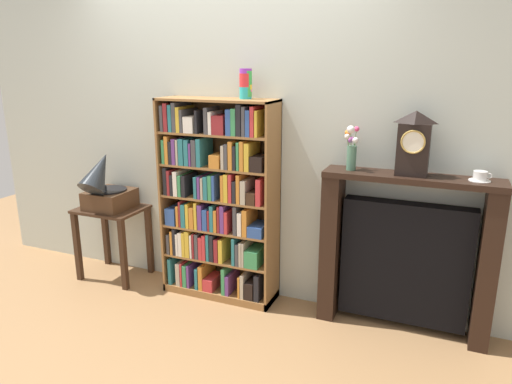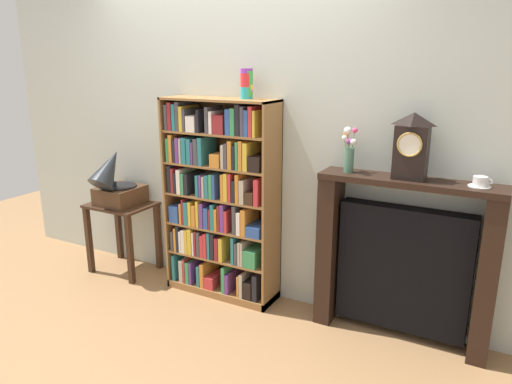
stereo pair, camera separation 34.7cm
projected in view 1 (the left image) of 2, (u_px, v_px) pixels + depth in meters
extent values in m
cube|color=#997047|center=(216.00, 299.00, 3.78)|extent=(8.16, 6.40, 0.02)
cube|color=beige|center=(252.00, 134.00, 3.61)|extent=(5.16, 0.08, 2.60)
cube|color=olive|center=(170.00, 195.00, 3.82)|extent=(0.02, 0.30, 1.57)
cube|color=olive|center=(273.00, 208.00, 3.48)|extent=(0.02, 0.30, 1.57)
cube|color=brown|center=(227.00, 196.00, 3.78)|extent=(0.92, 0.01, 1.57)
cube|color=olive|center=(217.00, 100.00, 3.44)|extent=(0.92, 0.30, 0.02)
cube|color=olive|center=(221.00, 290.00, 3.85)|extent=(0.92, 0.30, 0.06)
cube|color=teal|center=(177.00, 267.00, 3.95)|extent=(0.03, 0.25, 0.22)
cube|color=#B2A893|center=(185.00, 270.00, 3.92)|extent=(0.04, 0.24, 0.19)
cube|color=#C63338|center=(187.00, 271.00, 3.90)|extent=(0.02, 0.22, 0.20)
cube|color=#388E56|center=(191.00, 272.00, 3.89)|extent=(0.03, 0.22, 0.18)
cube|color=#663884|center=(195.00, 272.00, 3.89)|extent=(0.02, 0.24, 0.19)
cube|color=teal|center=(202.00, 275.00, 3.84)|extent=(0.03, 0.20, 0.18)
cube|color=orange|center=(207.00, 273.00, 3.84)|extent=(0.03, 0.24, 0.20)
cube|color=#C63338|center=(213.00, 282.00, 3.81)|extent=(0.08, 0.20, 0.10)
cube|color=#388E56|center=(230.00, 276.00, 3.77)|extent=(0.03, 0.26, 0.22)
cube|color=#663884|center=(232.00, 281.00, 3.75)|extent=(0.03, 0.23, 0.16)
cube|color=orange|center=(245.00, 282.00, 3.72)|extent=(0.02, 0.25, 0.17)
cube|color=#B2A893|center=(248.00, 281.00, 3.72)|extent=(0.03, 0.25, 0.19)
cube|color=black|center=(252.00, 288.00, 3.66)|extent=(0.07, 0.17, 0.14)
cube|color=black|center=(262.00, 283.00, 3.66)|extent=(0.04, 0.24, 0.21)
cube|color=olive|center=(220.00, 257.00, 3.78)|extent=(0.88, 0.28, 0.02)
cube|color=#424247|center=(175.00, 241.00, 3.87)|extent=(0.03, 0.22, 0.17)
cube|color=orange|center=(179.00, 239.00, 3.87)|extent=(0.02, 0.25, 0.20)
cube|color=black|center=(181.00, 238.00, 3.85)|extent=(0.02, 0.22, 0.22)
cube|color=white|center=(184.00, 240.00, 3.85)|extent=(0.02, 0.25, 0.18)
cube|color=white|center=(188.00, 240.00, 3.84)|extent=(0.03, 0.25, 0.20)
cube|color=gold|center=(190.00, 241.00, 3.81)|extent=(0.03, 0.21, 0.20)
cube|color=gold|center=(194.00, 240.00, 3.82)|extent=(0.04, 0.25, 0.22)
cube|color=white|center=(197.00, 243.00, 3.79)|extent=(0.02, 0.22, 0.19)
cube|color=maroon|center=(200.00, 242.00, 3.79)|extent=(0.02, 0.24, 0.20)
cube|color=#424247|center=(202.00, 243.00, 3.77)|extent=(0.03, 0.22, 0.20)
cube|color=#C63338|center=(206.00, 245.00, 3.76)|extent=(0.03, 0.22, 0.18)
cube|color=#C63338|center=(210.00, 244.00, 3.75)|extent=(0.03, 0.22, 0.20)
cube|color=teal|center=(214.00, 244.00, 3.74)|extent=(0.02, 0.24, 0.22)
cube|color=black|center=(217.00, 245.00, 3.72)|extent=(0.03, 0.21, 0.22)
cube|color=maroon|center=(221.00, 248.00, 3.70)|extent=(0.03, 0.20, 0.19)
cube|color=gold|center=(227.00, 247.00, 3.70)|extent=(0.03, 0.24, 0.19)
cube|color=teal|center=(239.00, 248.00, 3.66)|extent=(0.02, 0.23, 0.22)
cube|color=#424247|center=(243.00, 251.00, 3.65)|extent=(0.03, 0.24, 0.18)
cube|color=#B2A893|center=(246.00, 250.00, 3.65)|extent=(0.02, 0.25, 0.19)
cube|color=#B2A893|center=(247.00, 252.00, 3.62)|extent=(0.02, 0.20, 0.19)
cube|color=#388E56|center=(256.00, 256.00, 3.60)|extent=(0.11, 0.21, 0.13)
cube|color=olive|center=(219.00, 228.00, 3.71)|extent=(0.88, 0.28, 0.02)
cube|color=#2D519E|center=(176.00, 214.00, 3.79)|extent=(0.09, 0.20, 0.14)
cube|color=orange|center=(184.00, 213.00, 3.77)|extent=(0.02, 0.22, 0.17)
cube|color=maroon|center=(188.00, 211.00, 3.77)|extent=(0.02, 0.26, 0.21)
cube|color=teal|center=(190.00, 213.00, 3.75)|extent=(0.04, 0.22, 0.18)
cube|color=gold|center=(193.00, 213.00, 3.72)|extent=(0.03, 0.19, 0.19)
cube|color=orange|center=(198.00, 215.00, 3.73)|extent=(0.04, 0.23, 0.17)
cube|color=gold|center=(202.00, 213.00, 3.71)|extent=(0.02, 0.22, 0.21)
cube|color=#663884|center=(206.00, 214.00, 3.69)|extent=(0.03, 0.23, 0.20)
cube|color=#2D519E|center=(210.00, 217.00, 3.67)|extent=(0.04, 0.20, 0.17)
cube|color=maroon|center=(216.00, 217.00, 3.69)|extent=(0.02, 0.26, 0.16)
cube|color=teal|center=(218.00, 216.00, 3.65)|extent=(0.03, 0.22, 0.20)
cube|color=orange|center=(221.00, 218.00, 3.65)|extent=(0.02, 0.22, 0.17)
cube|color=maroon|center=(224.00, 216.00, 3.63)|extent=(0.02, 0.21, 0.21)
cube|color=#663884|center=(228.00, 216.00, 3.62)|extent=(0.03, 0.22, 0.21)
cube|color=#C63338|center=(231.00, 220.00, 3.60)|extent=(0.02, 0.20, 0.17)
cube|color=#424247|center=(240.00, 218.00, 3.57)|extent=(0.03, 0.21, 0.22)
cube|color=white|center=(244.00, 221.00, 3.57)|extent=(0.03, 0.21, 0.18)
cube|color=orange|center=(250.00, 220.00, 3.55)|extent=(0.04, 0.22, 0.20)
cube|color=#2D519E|center=(259.00, 229.00, 3.53)|extent=(0.12, 0.20, 0.08)
cube|color=olive|center=(219.00, 197.00, 3.64)|extent=(0.88, 0.28, 0.02)
cube|color=black|center=(172.00, 179.00, 3.73)|extent=(0.03, 0.22, 0.22)
cube|color=maroon|center=(176.00, 180.00, 3.73)|extent=(0.02, 0.23, 0.20)
cube|color=black|center=(178.00, 183.00, 3.72)|extent=(0.02, 0.22, 0.16)
cube|color=white|center=(182.00, 181.00, 3.70)|extent=(0.04, 0.22, 0.19)
cube|color=#388E56|center=(186.00, 184.00, 3.69)|extent=(0.03, 0.22, 0.17)
cube|color=black|center=(190.00, 184.00, 3.67)|extent=(0.03, 0.21, 0.17)
cube|color=teal|center=(203.00, 185.00, 3.65)|extent=(0.03, 0.25, 0.17)
cube|color=#663884|center=(205.00, 185.00, 3.63)|extent=(0.02, 0.23, 0.17)
cube|color=#B2A893|center=(209.00, 186.00, 3.63)|extent=(0.02, 0.24, 0.17)
cube|color=teal|center=(212.00, 186.00, 3.61)|extent=(0.03, 0.22, 0.18)
cube|color=#388E56|center=(215.00, 186.00, 3.58)|extent=(0.03, 0.20, 0.19)
cube|color=#2D519E|center=(219.00, 186.00, 3.57)|extent=(0.02, 0.20, 0.19)
cube|color=orange|center=(228.00, 186.00, 3.56)|extent=(0.02, 0.23, 0.20)
cube|color=gold|center=(231.00, 186.00, 3.53)|extent=(0.03, 0.20, 0.21)
cube|color=#C63338|center=(237.00, 185.00, 3.54)|extent=(0.02, 0.25, 0.21)
cube|color=black|center=(240.00, 189.00, 3.53)|extent=(0.03, 0.25, 0.16)
cube|color=orange|center=(244.00, 187.00, 3.50)|extent=(0.03, 0.22, 0.22)
cube|color=#B2A893|center=(248.00, 190.00, 3.49)|extent=(0.04, 0.20, 0.18)
cube|color=#382316|center=(255.00, 196.00, 3.47)|extent=(0.07, 0.20, 0.09)
cube|color=#C63338|center=(264.00, 190.00, 3.45)|extent=(0.04, 0.23, 0.20)
cube|color=olive|center=(218.00, 166.00, 3.58)|extent=(0.88, 0.28, 0.02)
cube|color=#388E56|center=(170.00, 150.00, 3.67)|extent=(0.02, 0.22, 0.18)
cube|color=orange|center=(175.00, 148.00, 3.67)|extent=(0.03, 0.25, 0.21)
cube|color=black|center=(177.00, 151.00, 3.65)|extent=(0.03, 0.21, 0.17)
cube|color=#663884|center=(180.00, 150.00, 3.64)|extent=(0.03, 0.22, 0.20)
cube|color=#B2A893|center=(183.00, 151.00, 3.62)|extent=(0.02, 0.20, 0.19)
cube|color=teal|center=(188.00, 150.00, 3.62)|extent=(0.04, 0.24, 0.20)
cube|color=teal|center=(193.00, 151.00, 3.60)|extent=(0.04, 0.23, 0.20)
cube|color=#663884|center=(196.00, 153.00, 3.58)|extent=(0.02, 0.20, 0.17)
cube|color=#424247|center=(201.00, 151.00, 3.58)|extent=(0.04, 0.24, 0.20)
cube|color=teal|center=(205.00, 151.00, 3.55)|extent=(0.03, 0.21, 0.21)
cube|color=orange|center=(219.00, 160.00, 3.50)|extent=(0.08, 0.18, 0.10)
cube|color=#B2A893|center=(229.00, 155.00, 3.49)|extent=(0.02, 0.22, 0.17)
cube|color=#424247|center=(233.00, 154.00, 3.49)|extent=(0.02, 0.26, 0.19)
cube|color=orange|center=(237.00, 153.00, 3.47)|extent=(0.03, 0.24, 0.21)
cube|color=black|center=(241.00, 156.00, 3.47)|extent=(0.02, 0.25, 0.18)
cube|color=#388E56|center=(244.00, 154.00, 3.44)|extent=(0.02, 0.24, 0.21)
cube|color=orange|center=(248.00, 154.00, 3.44)|extent=(0.03, 0.25, 0.21)
cube|color=gold|center=(252.00, 155.00, 3.41)|extent=(0.04, 0.22, 0.20)
cube|color=black|center=(260.00, 163.00, 3.38)|extent=(0.10, 0.18, 0.11)
cube|color=olive|center=(217.00, 133.00, 3.51)|extent=(0.88, 0.28, 0.02)
cube|color=#424247|center=(168.00, 117.00, 3.59)|extent=(0.02, 0.20, 0.19)
cube|color=maroon|center=(174.00, 116.00, 3.60)|extent=(0.03, 0.25, 0.21)
cube|color=teal|center=(178.00, 117.00, 3.59)|extent=(0.03, 0.25, 0.20)
cube|color=#424247|center=(182.00, 116.00, 3.57)|extent=(0.03, 0.25, 0.22)
cube|color=gold|center=(185.00, 119.00, 3.56)|extent=(0.03, 0.23, 0.19)
cube|color=#424247|center=(189.00, 120.00, 3.56)|extent=(0.02, 0.24, 0.17)
cube|color=white|center=(195.00, 124.00, 3.53)|extent=(0.08, 0.21, 0.12)
cube|color=black|center=(202.00, 121.00, 3.49)|extent=(0.02, 0.21, 0.17)
cube|color=#424247|center=(212.00, 120.00, 3.46)|extent=(0.03, 0.21, 0.19)
cube|color=white|center=(215.00, 122.00, 3.45)|extent=(0.03, 0.20, 0.16)
cube|color=maroon|center=(222.00, 124.00, 3.42)|extent=(0.09, 0.17, 0.14)
cube|color=#2D519E|center=(234.00, 121.00, 3.40)|extent=(0.04, 0.21, 0.18)
cube|color=#388E56|center=(238.00, 121.00, 3.37)|extent=(0.04, 0.20, 0.19)
cube|color=black|center=(244.00, 119.00, 3.36)|extent=(0.04, 0.20, 0.22)
cube|color=#424247|center=(250.00, 120.00, 3.36)|extent=(0.03, 0.24, 0.21)
cube|color=#2D519E|center=(253.00, 122.00, 3.34)|extent=(0.03, 0.20, 0.18)
cube|color=#C63338|center=(257.00, 121.00, 3.33)|extent=(0.03, 0.22, 0.21)
cube|color=gold|center=(262.00, 123.00, 3.33)|extent=(0.02, 0.24, 0.18)
cylinder|color=#28B2B7|center=(246.00, 92.00, 3.38)|extent=(0.09, 0.09, 0.09)
cylinder|color=green|center=(246.00, 90.00, 3.37)|extent=(0.09, 0.09, 0.09)
cylinder|color=black|center=(246.00, 87.00, 3.37)|extent=(0.09, 0.09, 0.09)
cylinder|color=pink|center=(246.00, 85.00, 3.37)|extent=(0.09, 0.09, 0.09)
cylinder|color=yellow|center=(246.00, 83.00, 3.36)|extent=(0.09, 0.09, 0.09)
cylinder|color=red|center=(245.00, 80.00, 3.35)|extent=(0.09, 0.09, 0.09)
cylinder|color=green|center=(246.00, 78.00, 3.35)|extent=(0.09, 0.09, 0.09)
cylinder|color=purple|center=(246.00, 75.00, 3.35)|extent=(0.09, 0.09, 0.09)
cube|color=#382316|center=(111.00, 209.00, 4.01)|extent=(0.55, 0.43, 0.02)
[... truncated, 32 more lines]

